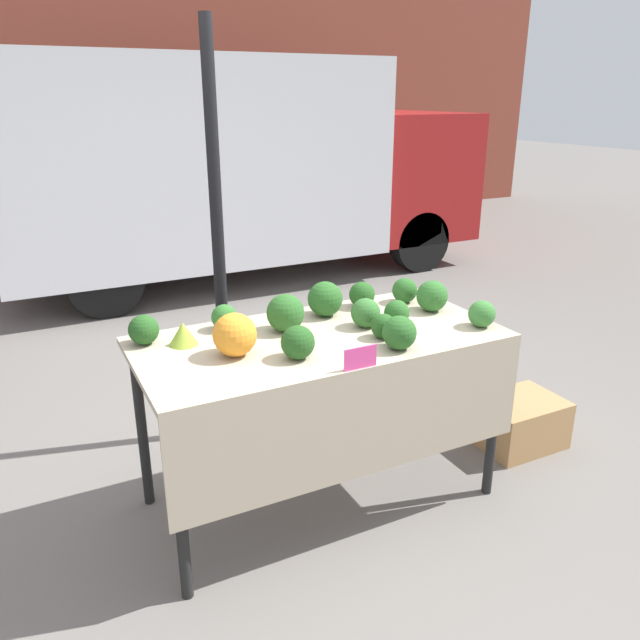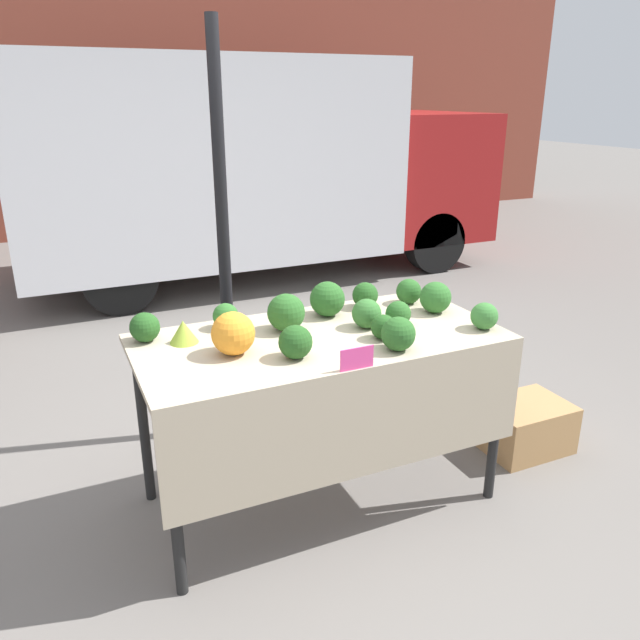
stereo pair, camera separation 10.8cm
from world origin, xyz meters
The scene contains 21 objects.
ground_plane centered at (0.00, 0.00, 0.00)m, with size 40.00×40.00×0.00m, color slate.
tent_pole centered at (-0.20, 0.86, 1.18)m, with size 0.07×0.07×2.36m.
parked_truck centered at (1.05, 4.27, 1.25)m, with size 5.23×2.06×2.33m.
market_table centered at (0.00, -0.07, 0.78)m, with size 1.72×0.84×0.90m.
orange_cauliflower centered at (-0.43, -0.04, 1.00)m, with size 0.19×0.19×0.19m.
romanesco_head centered at (-0.60, 0.19, 0.95)m, with size 0.13×0.13×0.11m.
broccoli_head_0 centered at (0.25, 0.01, 0.97)m, with size 0.14×0.14×0.14m.
broccoli_head_1 centered at (0.15, 0.24, 0.99)m, with size 0.18×0.18×0.18m.
broccoli_head_2 centered at (0.41, -0.03, 0.96)m, with size 0.13×0.13×0.13m.
broccoli_head_3 centered at (-0.37, 0.28, 0.96)m, with size 0.13×0.13×0.13m.
broccoli_head_4 centered at (-0.12, 0.13, 0.99)m, with size 0.18×0.18×0.18m.
broccoli_head_5 centered at (0.64, 0.24, 0.97)m, with size 0.14×0.14×0.14m.
broccoli_head_6 centered at (0.39, 0.28, 0.97)m, with size 0.14×0.14×0.14m.
broccoli_head_7 centered at (-0.20, -0.19, 0.98)m, with size 0.15×0.15×0.15m.
broccoli_head_8 centered at (0.25, -0.15, 0.96)m, with size 0.12×0.12×0.12m.
broccoli_head_9 centered at (-0.76, 0.27, 0.97)m, with size 0.14×0.14×0.14m.
broccoli_head_10 centered at (0.69, 0.06, 0.98)m, with size 0.16×0.16×0.16m.
broccoli_head_11 centered at (0.76, -0.24, 0.97)m, with size 0.13×0.13×0.13m.
broccoli_head_12 centered at (0.24, -0.30, 0.98)m, with size 0.15×0.15×0.15m.
price_sign centered at (-0.02, -0.40, 0.95)m, with size 0.15×0.01×0.10m.
produce_crate centered at (1.29, -0.06, 0.14)m, with size 0.49×0.38×0.29m.
Camera 2 is at (-1.14, -2.49, 1.98)m, focal length 35.00 mm.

